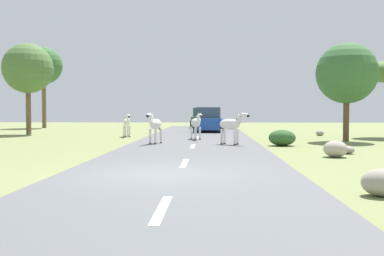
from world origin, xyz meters
name	(u,v)px	position (x,y,z in m)	size (l,w,h in m)	color
ground_plane	(161,175)	(0.00, 0.00, 0.00)	(90.00, 90.00, 0.00)	olive
road	(180,174)	(0.45, 0.00, 0.03)	(6.00, 64.00, 0.05)	#56595B
lane_markings	(176,179)	(0.45, -1.00, 0.05)	(0.16, 56.00, 0.01)	silver
zebra_0	(155,125)	(-1.35, 9.35, 0.94)	(0.67, 1.54, 1.49)	silver
zebra_1	(127,123)	(-3.77, 15.22, 0.83)	(0.74, 1.42, 1.40)	silver
zebra_3	(231,125)	(2.14, 9.09, 0.94)	(1.43, 1.03, 1.49)	silver
zebra_4	(196,123)	(0.44, 12.41, 0.90)	(0.78, 1.45, 1.43)	silver
car_0	(203,118)	(0.53, 28.64, 0.85)	(2.18, 4.42, 1.74)	#476B38
car_1	(209,120)	(1.11, 20.82, 0.85)	(2.18, 4.42, 1.74)	#1E479E
tree_0	(347,74)	(8.11, 11.96, 3.46)	(3.08, 3.08, 5.01)	brown
tree_2	(28,69)	(-10.64, 17.41, 4.27)	(3.23, 3.23, 5.91)	brown
tree_3	(44,66)	(-13.52, 27.64, 5.46)	(3.27, 3.27, 7.14)	brown
bush_0	(282,138)	(4.42, 9.06, 0.36)	(1.20, 1.08, 0.72)	#2D5628
rock_0	(335,149)	(5.47, 4.35, 0.28)	(0.81, 0.81, 0.57)	#A89E8C
rock_1	(382,183)	(4.42, -2.52, 0.26)	(0.74, 0.65, 0.52)	gray
rock_2	(320,133)	(8.01, 16.91, 0.17)	(0.50, 0.49, 0.33)	gray
rock_4	(347,150)	(6.22, 5.55, 0.15)	(0.55, 0.59, 0.30)	gray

